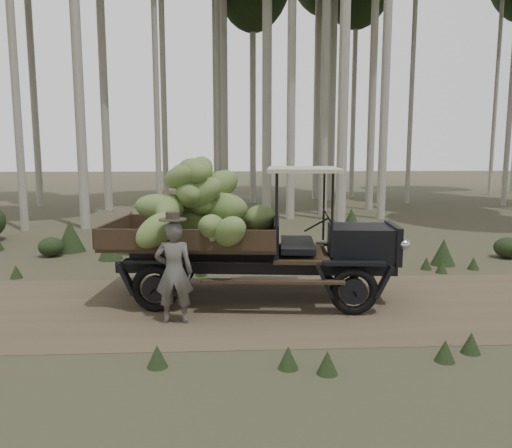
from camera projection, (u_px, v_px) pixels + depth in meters
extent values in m
plane|color=#473D2B|center=(269.00, 306.00, 8.96)|extent=(120.00, 120.00, 0.00)
cube|color=brown|center=(269.00, 306.00, 8.96)|extent=(70.00, 4.00, 0.01)
cube|color=black|center=(360.00, 242.00, 9.18)|extent=(1.20, 1.15, 0.60)
cube|color=black|center=(393.00, 243.00, 9.15)|extent=(0.22, 1.10, 0.68)
cube|color=black|center=(277.00, 236.00, 9.24)|extent=(0.24, 1.54, 0.60)
cube|color=#38281C|center=(195.00, 241.00, 9.33)|extent=(3.25, 2.28, 0.09)
cube|color=#38281C|center=(203.00, 223.00, 10.28)|extent=(3.06, 0.38, 0.35)
cube|color=#38281C|center=(184.00, 240.00, 8.33)|extent=(3.06, 0.38, 0.35)
cube|color=#38281C|center=(114.00, 230.00, 9.38)|extent=(0.27, 1.97, 0.35)
cube|color=beige|center=(303.00, 169.00, 9.04)|extent=(1.44, 1.98, 0.07)
cube|color=black|center=(257.00, 259.00, 9.75)|extent=(5.03, 0.62, 0.20)
cube|color=black|center=(255.00, 269.00, 8.92)|extent=(5.03, 0.62, 0.20)
torus|color=black|center=(341.00, 267.00, 10.16)|extent=(0.84, 0.23, 0.83)
torus|color=black|center=(354.00, 291.00, 8.43)|extent=(0.84, 0.23, 0.83)
torus|color=black|center=(176.00, 265.00, 10.32)|extent=(0.84, 0.23, 0.83)
torus|color=black|center=(155.00, 289.00, 8.59)|extent=(0.84, 0.23, 0.83)
sphere|color=beige|center=(392.00, 235.00, 9.63)|extent=(0.20, 0.20, 0.20)
sphere|color=beige|center=(405.00, 245.00, 8.65)|extent=(0.20, 0.20, 0.20)
ellipsoid|color=olive|center=(253.00, 220.00, 10.01)|extent=(0.65, 0.98, 0.67)
ellipsoid|color=olive|center=(224.00, 207.00, 9.31)|extent=(1.03, 0.73, 0.64)
ellipsoid|color=olive|center=(218.00, 185.00, 9.51)|extent=(1.11, 0.89, 0.81)
ellipsoid|color=olive|center=(200.00, 173.00, 9.18)|extent=(0.64, 0.82, 0.49)
ellipsoid|color=olive|center=(260.00, 219.00, 9.85)|extent=(0.88, 0.85, 0.55)
ellipsoid|color=olive|center=(169.00, 209.00, 9.09)|extent=(0.57, 1.03, 0.74)
ellipsoid|color=olive|center=(200.00, 193.00, 9.08)|extent=(1.08, 0.70, 0.80)
ellipsoid|color=olive|center=(181.00, 177.00, 9.03)|extent=(0.95, 0.90, 0.62)
ellipsoid|color=olive|center=(213.00, 235.00, 8.59)|extent=(0.60, 0.74, 0.51)
ellipsoid|color=olive|center=(160.00, 207.00, 9.12)|extent=(1.01, 0.63, 0.54)
ellipsoid|color=olive|center=(190.00, 192.00, 9.11)|extent=(0.70, 0.97, 0.57)
ellipsoid|color=olive|center=(191.00, 176.00, 9.18)|extent=(1.00, 0.84, 0.62)
ellipsoid|color=olive|center=(224.00, 231.00, 8.99)|extent=(1.02, 0.69, 0.53)
ellipsoid|color=olive|center=(211.00, 206.00, 9.55)|extent=(0.75, 1.05, 0.82)
ellipsoid|color=olive|center=(206.00, 190.00, 9.53)|extent=(0.64, 0.96, 0.58)
ellipsoid|color=olive|center=(199.00, 171.00, 9.24)|extent=(0.76, 1.02, 0.73)
ellipsoid|color=olive|center=(191.00, 222.00, 9.57)|extent=(0.95, 0.90, 0.64)
ellipsoid|color=olive|center=(197.00, 202.00, 9.55)|extent=(1.09, 0.84, 0.62)
ellipsoid|color=olive|center=(204.00, 192.00, 9.16)|extent=(0.81, 0.91, 0.65)
ellipsoid|color=olive|center=(193.00, 172.00, 9.00)|extent=(0.85, 0.89, 0.56)
ellipsoid|color=olive|center=(212.00, 229.00, 8.56)|extent=(0.59, 1.05, 0.74)
ellipsoid|color=olive|center=(200.00, 203.00, 9.33)|extent=(0.77, 0.89, 0.46)
ellipsoid|color=olive|center=(157.00, 230.00, 8.27)|extent=(1.06, 0.93, 0.83)
ellipsoid|color=olive|center=(230.00, 232.00, 8.21)|extent=(0.84, 1.00, 0.77)
imported|color=#53504C|center=(174.00, 272.00, 8.00)|extent=(0.61, 0.41, 1.67)
cylinder|color=#362F26|center=(173.00, 219.00, 7.87)|extent=(0.45, 0.45, 0.02)
cylinder|color=#362F26|center=(173.00, 216.00, 7.87)|extent=(0.22, 0.22, 0.13)
cylinder|color=#B2AD9E|center=(375.00, 26.00, 22.56)|extent=(0.35, 0.35, 16.74)
cylinder|color=#B2AD9E|center=(267.00, 35.00, 21.36)|extent=(0.43, 0.43, 15.37)
cylinder|color=#B2AD9E|center=(253.00, 61.00, 25.72)|extent=(0.33, 0.33, 14.69)
cylinder|color=#B2AD9E|center=(318.00, 24.00, 27.59)|extent=(0.39, 0.39, 19.40)
cylinder|color=#B2AD9E|center=(500.00, 33.00, 30.29)|extent=(0.25, 0.25, 19.76)
cylinder|color=#B2AD9E|center=(218.00, 30.00, 24.48)|extent=(0.37, 0.37, 17.33)
cylinder|color=#B2AD9E|center=(325.00, 47.00, 30.98)|extent=(0.38, 0.38, 18.36)
cylinder|color=#B2AD9E|center=(355.00, 58.00, 28.52)|extent=(0.28, 0.28, 16.08)
cone|color=#233319|center=(200.00, 211.00, 18.12)|extent=(1.10, 1.10, 1.22)
cone|color=#233319|center=(351.00, 215.00, 19.75)|extent=(0.46, 0.46, 0.51)
cone|color=#233319|center=(110.00, 246.00, 12.76)|extent=(0.63, 0.63, 0.69)
ellipsoid|color=#233319|center=(51.00, 247.00, 13.14)|extent=(0.65, 0.65, 0.52)
cone|color=#233319|center=(227.00, 212.00, 19.40)|extent=(0.71, 0.71, 0.79)
ellipsoid|color=#233319|center=(508.00, 248.00, 12.94)|extent=(0.68, 0.68, 0.54)
cone|color=#233319|center=(132.00, 231.00, 13.71)|extent=(1.03, 1.03, 1.14)
cone|color=#233319|center=(70.00, 236.00, 13.77)|extent=(0.79, 0.79, 0.88)
cone|color=#233319|center=(132.00, 230.00, 16.08)|extent=(0.42, 0.42, 0.47)
cone|color=#233319|center=(443.00, 252.00, 12.15)|extent=(0.58, 0.58, 0.65)
cone|color=#233319|center=(225.00, 211.00, 18.75)|extent=(0.94, 0.94, 1.04)
cone|color=#233319|center=(288.00, 357.00, 6.37)|extent=(0.27, 0.27, 0.30)
cone|color=#233319|center=(327.00, 362.00, 6.22)|extent=(0.27, 0.27, 0.30)
cone|color=#233319|center=(201.00, 269.00, 11.12)|extent=(0.27, 0.27, 0.30)
cone|color=#233319|center=(442.00, 266.00, 11.38)|extent=(0.27, 0.27, 0.30)
cone|color=#233319|center=(471.00, 343.00, 6.86)|extent=(0.27, 0.27, 0.30)
cone|color=#233319|center=(361.00, 267.00, 11.31)|extent=(0.27, 0.27, 0.30)
cone|color=#233319|center=(16.00, 272.00, 10.91)|extent=(0.27, 0.27, 0.30)
cone|color=#233319|center=(426.00, 263.00, 11.72)|extent=(0.27, 0.27, 0.30)
cone|color=#233319|center=(473.00, 263.00, 11.72)|extent=(0.27, 0.27, 0.30)
cone|color=#233319|center=(233.00, 262.00, 11.81)|extent=(0.27, 0.27, 0.30)
cone|color=#233319|center=(157.00, 356.00, 6.42)|extent=(0.27, 0.27, 0.30)
cone|color=#233319|center=(445.00, 351.00, 6.59)|extent=(0.27, 0.27, 0.30)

